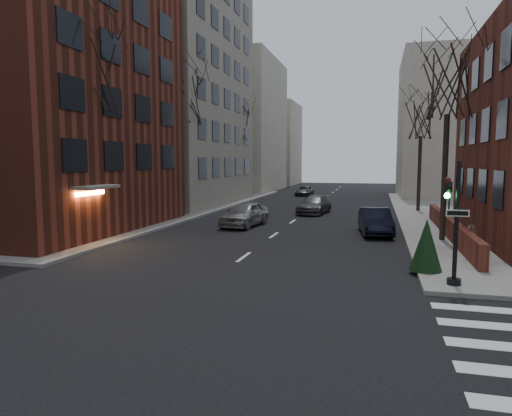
{
  "coord_description": "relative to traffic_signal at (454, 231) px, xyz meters",
  "views": [
    {
      "loc": [
        5.47,
        -6.65,
        4.16
      ],
      "look_at": [
        0.17,
        13.43,
        2.0
      ],
      "focal_mm": 32.0,
      "sensor_mm": 36.0,
      "label": 1
    }
  ],
  "objects": [
    {
      "name": "tree_left_a",
      "position": [
        -16.74,
        5.01,
        6.56
      ],
      "size": [
        4.18,
        4.18,
        10.26
      ],
      "color": "#2D231C",
      "rests_on": "sidewalk_far_left"
    },
    {
      "name": "evergreen_shrub",
      "position": [
        -0.64,
        1.77,
        -0.8
      ],
      "size": [
        1.51,
        1.51,
        1.92
      ],
      "primitive_type": "cone",
      "rotation": [
        0.0,
        0.0,
        0.4
      ],
      "color": "black",
      "rests_on": "sidewalk_far_right"
    },
    {
      "name": "building_distant_la",
      "position": [
        -22.94,
        46.01,
        7.09
      ],
      "size": [
        14.0,
        16.0,
        18.0
      ],
      "primitive_type": "cube",
      "color": "#BFB7A2",
      "rests_on": "ground"
    },
    {
      "name": "tree_left_c",
      "position": [
        -16.74,
        31.01,
        6.12
      ],
      "size": [
        3.96,
        3.96,
        9.72
      ],
      "color": "#2D231C",
      "rests_on": "sidewalk_far_left"
    },
    {
      "name": "ground",
      "position": [
        -7.94,
        -8.99,
        -1.91
      ],
      "size": [
        160.0,
        160.0,
        0.0
      ],
      "primitive_type": "plane",
      "color": "black",
      "rests_on": "ground"
    },
    {
      "name": "traffic_signal",
      "position": [
        0.0,
        0.0,
        0.0
      ],
      "size": [
        0.76,
        0.44,
        4.0
      ],
      "color": "black",
      "rests_on": "sidewalk_far_right"
    },
    {
      "name": "tree_right_b",
      "position": [
        0.86,
        23.01,
        5.68
      ],
      "size": [
        3.74,
        3.74,
        9.18
      ],
      "color": "#2D231C",
      "rests_on": "sidewalk_far_right"
    },
    {
      "name": "building_left_tan",
      "position": [
        -24.94,
        25.01,
        12.09
      ],
      "size": [
        18.0,
        18.0,
        28.0
      ],
      "primitive_type": "cube",
      "color": "gray",
      "rests_on": "ground"
    },
    {
      "name": "building_distant_lb",
      "position": [
        -20.94,
        63.01,
        5.09
      ],
      "size": [
        10.0,
        12.0,
        14.0
      ],
      "primitive_type": "cube",
      "color": "#BFB7A2",
      "rests_on": "ground"
    },
    {
      "name": "sandwich_board",
      "position": [
        2.18,
        8.82,
        -1.35
      ],
      "size": [
        0.53,
        0.6,
        0.81
      ],
      "primitive_type": "cube",
      "rotation": [
        0.0,
        0.0,
        -0.4
      ],
      "color": "silver",
      "rests_on": "sidewalk_far_right"
    },
    {
      "name": "low_wall_right",
      "position": [
        1.36,
        10.01,
        -1.26
      ],
      "size": [
        0.35,
        16.0,
        1.0
      ],
      "primitive_type": "cube",
      "color": "maroon",
      "rests_on": "sidewalk_far_right"
    },
    {
      "name": "car_lane_gray",
      "position": [
        -7.13,
        20.07,
        -1.21
      ],
      "size": [
        2.57,
        5.0,
        1.39
      ],
      "primitive_type": "imported",
      "rotation": [
        0.0,
        0.0,
        -0.13
      ],
      "color": "#444449",
      "rests_on": "ground"
    },
    {
      "name": "tree_right_a",
      "position": [
        0.86,
        9.01,
        6.12
      ],
      "size": [
        3.96,
        3.96,
        9.72
      ],
      "color": "#2D231C",
      "rests_on": "sidewalk_far_right"
    },
    {
      "name": "car_lane_far",
      "position": [
        -10.71,
        38.32,
        -1.35
      ],
      "size": [
        1.88,
        4.05,
        1.12
      ],
      "primitive_type": "imported",
      "rotation": [
        0.0,
        0.0,
        -0.0
      ],
      "color": "#3F3E43",
      "rests_on": "ground"
    },
    {
      "name": "streetlamp_near",
      "position": [
        -16.14,
        13.01,
        2.33
      ],
      "size": [
        0.36,
        0.36,
        6.28
      ],
      "color": "black",
      "rests_on": "sidewalk_far_left"
    },
    {
      "name": "building_distant_ra",
      "position": [
        7.06,
        41.01,
        6.09
      ],
      "size": [
        14.0,
        14.0,
        16.0
      ],
      "primitive_type": "cube",
      "color": "#BFB7A2",
      "rests_on": "ground"
    },
    {
      "name": "streetlamp_far",
      "position": [
        -16.14,
        33.01,
        2.33
      ],
      "size": [
        0.36,
        0.36,
        6.28
      ],
      "color": "black",
      "rests_on": "sidewalk_far_left"
    },
    {
      "name": "tree_left_b",
      "position": [
        -16.74,
        17.01,
        7.0
      ],
      "size": [
        4.4,
        4.4,
        10.8
      ],
      "color": "#2D231C",
      "rests_on": "sidewalk_far_left"
    },
    {
      "name": "building_left_brick",
      "position": [
        -23.44,
        7.51,
        7.09
      ],
      "size": [
        15.0,
        15.0,
        18.0
      ],
      "primitive_type": "cube",
      "color": "maroon",
      "rests_on": "ground"
    },
    {
      "name": "sidewalk_far_left",
      "position": [
        -36.94,
        21.01,
        -1.83
      ],
      "size": [
        44.0,
        44.0,
        0.15
      ],
      "primitive_type": "cube",
      "color": "gray",
      "rests_on": "ground"
    },
    {
      "name": "parked_sedan",
      "position": [
        -2.45,
        10.76,
        -1.16
      ],
      "size": [
        2.12,
        4.67,
        1.49
      ],
      "primitive_type": "imported",
      "rotation": [
        0.0,
        0.0,
        0.12
      ],
      "color": "black",
      "rests_on": "ground"
    },
    {
      "name": "car_lane_silver",
      "position": [
        -10.51,
        11.99,
        -1.11
      ],
      "size": [
        2.44,
        4.85,
        1.59
      ],
      "primitive_type": "imported",
      "rotation": [
        0.0,
        0.0,
        -0.12
      ],
      "color": "#9A9A9F",
      "rests_on": "ground"
    }
  ]
}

